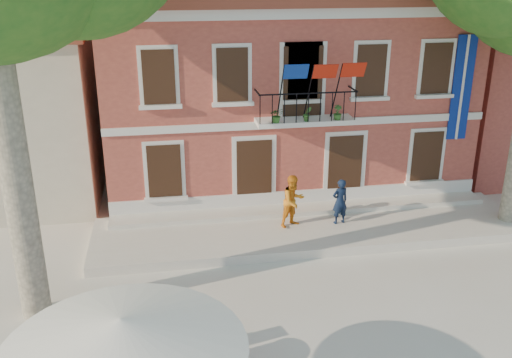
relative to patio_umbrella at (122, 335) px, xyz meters
The scene contains 7 objects.
ground 5.94m from the patio_umbrella, 49.65° to the left, with size 90.00×90.00×0.00m, color beige.
main_building 15.05m from the patio_umbrella, 68.86° to the left, with size 13.50×9.59×7.50m.
terrace 10.34m from the patio_umbrella, 57.25° to the left, with size 14.00×3.40×0.30m, color silver.
patio_umbrella is the anchor object (origin of this frame).
pedestrian_navy 10.71m from the patio_umbrella, 52.91° to the left, with size 0.56×0.37×1.53m, color #0F1C34.
pedestrian_orange 9.89m from the patio_umbrella, 60.33° to the left, with size 0.84×0.66×1.73m, color orange.
cafe_table_1 3.62m from the patio_umbrella, 53.00° to the left, with size 0.99×1.96×0.95m.
Camera 1 is at (-2.56, -11.91, 8.35)m, focal length 40.00 mm.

